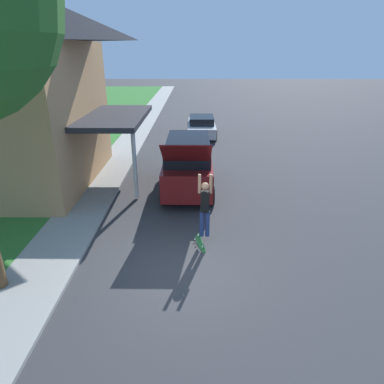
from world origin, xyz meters
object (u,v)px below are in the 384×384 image
(car_down_street, at_px, (202,126))
(skateboard, at_px, (200,244))
(skateboarder, at_px, (205,205))
(suv_parked, at_px, (188,163))

(car_down_street, relative_size, skateboard, 5.17)
(skateboarder, relative_size, skateboard, 2.44)
(suv_parked, distance_m, skateboarder, 4.42)
(car_down_street, height_order, skateboarder, skateboarder)
(skateboarder, distance_m, skateboard, 1.24)
(skateboarder, bearing_deg, suv_parked, 97.56)
(car_down_street, relative_size, skateboarder, 2.12)
(skateboarder, bearing_deg, car_down_street, 89.49)
(suv_parked, relative_size, skateboarder, 2.75)
(skateboard, bearing_deg, skateboarder, 41.90)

